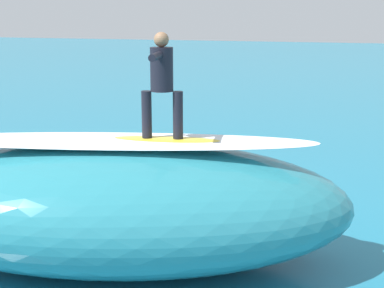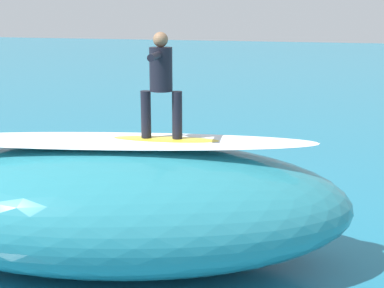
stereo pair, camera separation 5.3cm
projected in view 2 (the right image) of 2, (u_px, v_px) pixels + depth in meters
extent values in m
plane|color=teal|center=(144.00, 199.00, 11.31)|extent=(120.00, 120.00, 0.00)
ellipsoid|color=teal|center=(115.00, 205.00, 8.20)|extent=(7.48, 4.74, 1.86)
ellipsoid|color=white|center=(112.00, 141.00, 7.97)|extent=(5.97, 2.52, 0.08)
ellipsoid|color=yellow|center=(162.00, 141.00, 7.94)|extent=(2.11, 0.87, 0.09)
cylinder|color=black|center=(146.00, 114.00, 7.87)|extent=(0.14, 0.14, 0.67)
cylinder|color=black|center=(177.00, 115.00, 7.82)|extent=(0.14, 0.14, 0.67)
cylinder|color=black|center=(161.00, 69.00, 7.70)|extent=(0.37, 0.37, 0.61)
sphere|color=#936B4C|center=(161.00, 40.00, 7.60)|extent=(0.21, 0.21, 0.21)
cylinder|color=black|center=(155.00, 56.00, 7.23)|extent=(0.19, 0.55, 0.10)
cylinder|color=black|center=(166.00, 52.00, 8.06)|extent=(0.19, 0.55, 0.10)
ellipsoid|color=yellow|center=(211.00, 181.00, 12.35)|extent=(1.62, 2.08, 0.09)
cylinder|color=black|center=(211.00, 172.00, 12.31)|extent=(0.71, 0.86, 0.30)
sphere|color=tan|center=(219.00, 176.00, 11.82)|extent=(0.21, 0.21, 0.21)
cylinder|color=black|center=(198.00, 167.00, 13.02)|extent=(0.50, 0.65, 0.13)
cylinder|color=black|center=(205.00, 167.00, 13.07)|extent=(0.50, 0.65, 0.13)
ellipsoid|color=white|center=(137.00, 202.00, 11.00)|extent=(0.77, 0.82, 0.09)
ellipsoid|color=white|center=(39.00, 224.00, 9.77)|extent=(0.70, 0.56, 0.13)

